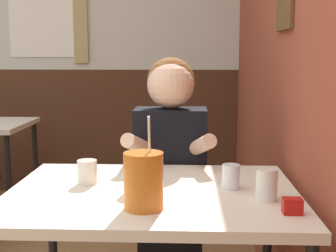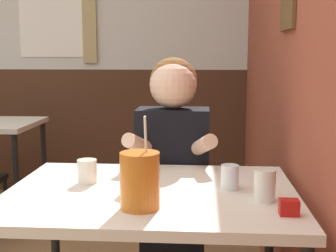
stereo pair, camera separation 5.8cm
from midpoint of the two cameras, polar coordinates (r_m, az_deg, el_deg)
brick_wall_right at (r=2.74m, az=11.80°, el=11.06°), size 0.08×4.71×2.70m
back_wall at (r=4.20m, az=-10.82°, el=10.31°), size 5.69×0.09×2.70m
main_table at (r=1.76m, az=-2.84°, el=-9.84°), size 1.06×0.80×0.74m
person_seated at (r=2.25m, az=-0.43°, el=-5.93°), size 0.42×0.42×1.22m
cocktail_pitcher at (r=1.51m, az=-4.11°, el=-6.68°), size 0.13×0.13×0.30m
glass_near_pitcher at (r=1.71m, az=-4.87°, el=-6.35°), size 0.08×0.08×0.10m
glass_center at (r=1.63m, az=10.92°, el=-7.02°), size 0.07×0.07×0.11m
glass_far_side at (r=1.84m, az=-10.72°, el=-5.52°), size 0.08×0.08×0.09m
glass_by_brick at (r=1.75m, az=6.71°, el=-6.15°), size 0.07×0.07×0.09m
condiment_ketchup at (r=1.52m, az=13.85°, el=-9.46°), size 0.06×0.04×0.05m
condiment_mustard at (r=1.83m, az=-4.83°, el=-6.17°), size 0.06×0.04×0.05m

